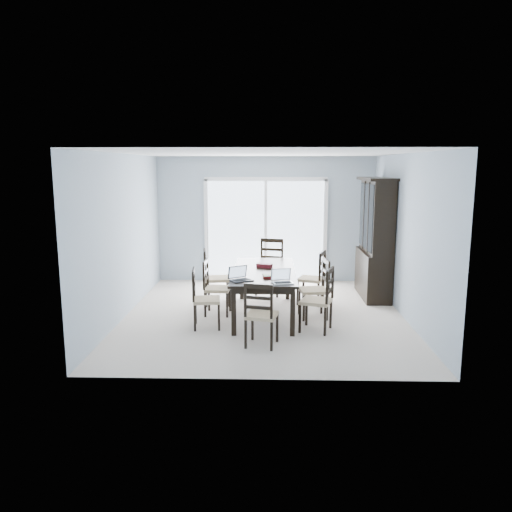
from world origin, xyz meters
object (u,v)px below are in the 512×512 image
(chair_left_mid, at_px, (212,281))
(hot_tub, at_px, (246,249))
(chair_right_mid, at_px, (319,282))
(china_hutch, at_px, (375,240))
(dining_table, at_px, (264,275))
(chair_right_near, at_px, (322,293))
(chair_left_near, at_px, (201,292))
(laptop_dark, at_px, (242,277))
(cell_phone, at_px, (264,284))
(game_box, at_px, (264,266))
(chair_left_far, at_px, (211,271))
(laptop_silver, at_px, (283,280))
(chair_end_near, at_px, (260,308))
(chair_end_far, at_px, (271,260))
(chair_right_far, at_px, (316,272))

(chair_left_mid, bearing_deg, hot_tub, 176.70)
(chair_right_mid, bearing_deg, china_hutch, -48.23)
(dining_table, height_order, chair_right_near, chair_right_near)
(chair_left_near, relative_size, chair_right_mid, 0.95)
(laptop_dark, xyz_separation_m, hot_tub, (-0.13, 4.28, -0.29))
(cell_phone, bearing_deg, game_box, 109.01)
(chair_left_far, height_order, cell_phone, chair_left_far)
(chair_left_mid, distance_m, chair_left_far, 0.60)
(laptop_silver, bearing_deg, laptop_dark, 154.37)
(laptop_dark, height_order, cell_phone, laptop_dark)
(chair_right_near, relative_size, cell_phone, 9.12)
(chair_end_near, bearing_deg, cell_phone, 97.81)
(dining_table, height_order, chair_end_far, chair_end_far)
(dining_table, bearing_deg, chair_left_near, -145.09)
(chair_left_near, relative_size, laptop_dark, 2.82)
(dining_table, height_order, cell_phone, cell_phone)
(chair_left_far, height_order, chair_right_near, chair_left_far)
(chair_left_mid, xyz_separation_m, chair_right_near, (1.71, -0.82, 0.03))
(chair_right_near, height_order, chair_end_near, chair_right_near)
(chair_end_near, relative_size, laptop_dark, 2.82)
(chair_left_mid, distance_m, hot_tub, 3.50)
(chair_right_mid, height_order, laptop_dark, chair_right_mid)
(china_hutch, distance_m, hot_tub, 3.40)
(laptop_silver, bearing_deg, chair_right_mid, 41.26)
(dining_table, height_order, chair_right_far, chair_right_far)
(laptop_silver, relative_size, game_box, 1.33)
(chair_left_mid, xyz_separation_m, chair_right_mid, (1.73, -0.13, 0.03))
(chair_end_far, xyz_separation_m, hot_tub, (-0.56, 2.05, -0.12))
(chair_left_near, height_order, chair_left_far, chair_left_far)
(chair_left_mid, relative_size, chair_right_near, 0.95)
(chair_right_near, xyz_separation_m, chair_end_near, (-0.89, -0.70, -0.03))
(chair_left_far, xyz_separation_m, chair_end_far, (1.04, 0.83, 0.04))
(chair_left_mid, bearing_deg, chair_right_mid, 88.84)
(chair_right_far, height_order, cell_phone, chair_right_far)
(chair_end_near, bearing_deg, hot_tub, 107.71)
(game_box, height_order, hot_tub, hot_tub)
(chair_left_mid, bearing_deg, chair_right_far, 113.76)
(chair_right_mid, height_order, chair_end_near, chair_right_mid)
(chair_left_near, distance_m, cell_phone, 1.03)
(chair_right_far, distance_m, hot_tub, 3.13)
(chair_end_far, relative_size, game_box, 4.85)
(chair_left_far, relative_size, chair_right_mid, 1.02)
(chair_left_mid, bearing_deg, chair_end_near, 31.33)
(chair_left_near, relative_size, game_box, 4.22)
(chair_left_far, xyz_separation_m, chair_end_near, (0.90, -2.12, -0.04))
(laptop_dark, bearing_deg, game_box, 40.77)
(chair_end_far, xyz_separation_m, game_box, (-0.10, -1.24, 0.15))
(chair_right_near, bearing_deg, chair_right_far, 17.39)
(chair_end_near, bearing_deg, chair_left_mid, 131.05)
(chair_end_far, height_order, laptop_dark, chair_end_far)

